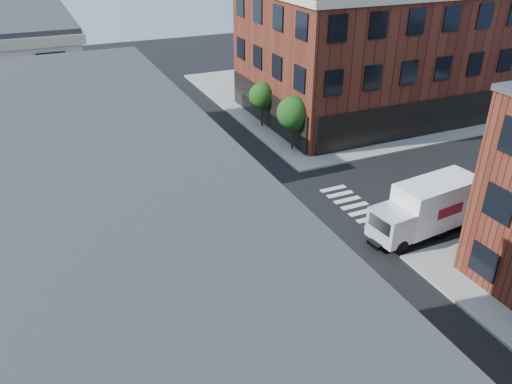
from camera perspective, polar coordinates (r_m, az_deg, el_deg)
The scene contains 8 objects.
ground at distance 30.99m, azimuth 0.42°, elevation -4.23°, with size 120.00×120.00×0.00m, color black.
sidewalk_ne at distance 57.40m, azimuth 11.10°, elevation 10.93°, with size 30.00×30.00×0.15m, color gray.
building_ne at distance 51.77m, azimuth 14.43°, elevation 15.53°, with size 25.00×16.00×12.00m, color #491C12.
tree_near at distance 40.75m, azimuth 4.37°, elevation 8.84°, with size 2.69×2.69×4.49m.
tree_far at distance 45.93m, azimuth 0.79°, elevation 10.79°, with size 2.43×2.43×4.07m.
signal_pole at distance 22.35m, azimuth -8.35°, elevation -10.16°, with size 1.29×1.24×4.60m.
box_truck at distance 31.44m, azimuth 18.97°, elevation -1.72°, with size 7.55×2.96×3.34m.
traffic_cone at distance 25.46m, azimuth -6.88°, elevation -11.72°, with size 0.51×0.51×0.75m.
Camera 1 is at (-10.86, -23.79, 16.62)m, focal length 35.00 mm.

